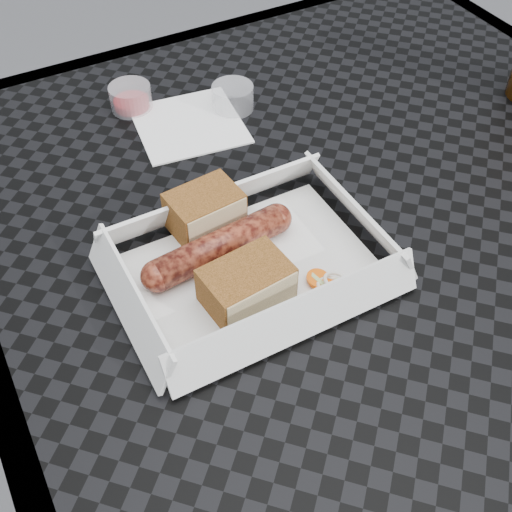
% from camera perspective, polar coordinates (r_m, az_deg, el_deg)
% --- Properties ---
extents(ground, '(60.00, 60.00, 0.00)m').
position_cam_1_polar(ground, '(1.30, 4.92, -19.62)').
color(ground, '#57575A').
rests_on(ground, ground).
extents(patio_table, '(0.80, 0.80, 0.74)m').
position_cam_1_polar(patio_table, '(0.74, 8.20, 1.19)').
color(patio_table, black).
rests_on(patio_table, ground).
extents(food_tray, '(0.22, 0.15, 0.00)m').
position_cam_1_polar(food_tray, '(0.60, -0.46, -1.19)').
color(food_tray, white).
rests_on(food_tray, patio_table).
extents(bratwurst, '(0.16, 0.04, 0.03)m').
position_cam_1_polar(bratwurst, '(0.60, -3.29, 0.88)').
color(bratwurst, brown).
rests_on(bratwurst, food_tray).
extents(bread_near, '(0.07, 0.05, 0.04)m').
position_cam_1_polar(bread_near, '(0.62, -4.57, 4.00)').
color(bread_near, brown).
rests_on(bread_near, food_tray).
extents(bread_far, '(0.08, 0.06, 0.04)m').
position_cam_1_polar(bread_far, '(0.56, -0.86, -2.54)').
color(bread_far, brown).
rests_on(bread_far, food_tray).
extents(veg_garnish, '(0.03, 0.03, 0.00)m').
position_cam_1_polar(veg_garnish, '(0.59, 6.56, -2.63)').
color(veg_garnish, '#F55F0A').
rests_on(veg_garnish, food_tray).
extents(napkin, '(0.13, 0.13, 0.00)m').
position_cam_1_polar(napkin, '(0.77, -5.97, 11.57)').
color(napkin, white).
rests_on(napkin, patio_table).
extents(condiment_cup_sauce, '(0.05, 0.05, 0.03)m').
position_cam_1_polar(condiment_cup_sauce, '(0.81, -11.08, 13.66)').
color(condiment_cup_sauce, maroon).
rests_on(condiment_cup_sauce, patio_table).
extents(condiment_cup_empty, '(0.05, 0.05, 0.03)m').
position_cam_1_polar(condiment_cup_empty, '(0.79, -2.08, 13.92)').
color(condiment_cup_empty, silver).
rests_on(condiment_cup_empty, patio_table).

